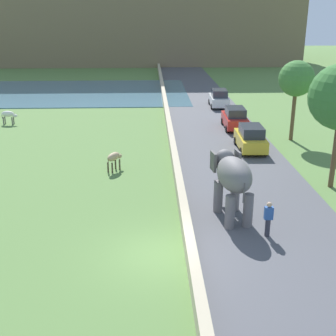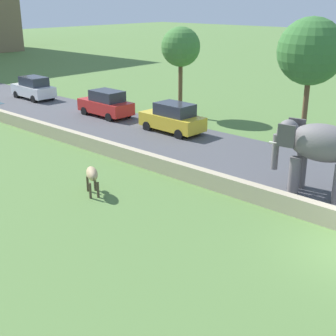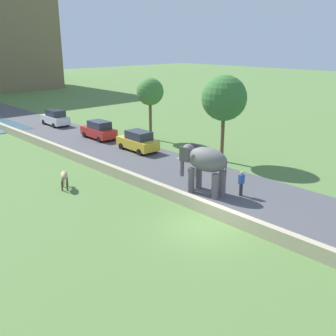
{
  "view_description": "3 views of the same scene",
  "coord_description": "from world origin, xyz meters",
  "px_view_note": "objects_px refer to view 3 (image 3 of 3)",
  "views": [
    {
      "loc": [
        -0.28,
        -15.42,
        9.16
      ],
      "look_at": [
        0.53,
        4.75,
        1.95
      ],
      "focal_mm": 47.19,
      "sensor_mm": 36.0,
      "label": 1
    },
    {
      "loc": [
        -13.53,
        -4.21,
        7.52
      ],
      "look_at": [
        -1.84,
        6.34,
        1.8
      ],
      "focal_mm": 49.95,
      "sensor_mm": 36.0,
      "label": 2
    },
    {
      "loc": [
        -13.85,
        -11.89,
        9.1
      ],
      "look_at": [
        1.64,
        4.55,
        1.71
      ],
      "focal_mm": 41.71,
      "sensor_mm": 36.0,
      "label": 3
    }
  ],
  "objects_px": {
    "elephant": "(204,162)",
    "person_beside_elephant": "(241,183)",
    "car_yellow": "(138,141)",
    "car_white": "(55,118)",
    "cow_tan": "(64,176)",
    "car_red": "(99,130)"
  },
  "relations": [
    {
      "from": "car_yellow",
      "to": "car_white",
      "type": "bearing_deg",
      "value": 90.0
    },
    {
      "from": "person_beside_elephant",
      "to": "elephant",
      "type": "bearing_deg",
      "value": 122.35
    },
    {
      "from": "elephant",
      "to": "car_red",
      "type": "distance_m",
      "value": 16.7
    },
    {
      "from": "elephant",
      "to": "car_red",
      "type": "relative_size",
      "value": 0.88
    },
    {
      "from": "elephant",
      "to": "car_yellow",
      "type": "relative_size",
      "value": 0.88
    },
    {
      "from": "elephant",
      "to": "car_red",
      "type": "xyz_separation_m",
      "value": [
        3.18,
        16.35,
        -1.14
      ]
    },
    {
      "from": "car_red",
      "to": "cow_tan",
      "type": "bearing_deg",
      "value": -133.26
    },
    {
      "from": "person_beside_elephant",
      "to": "cow_tan",
      "type": "relative_size",
      "value": 1.2
    },
    {
      "from": "car_yellow",
      "to": "car_white",
      "type": "xyz_separation_m",
      "value": [
        -0.0,
        14.65,
        0.0
      ]
    },
    {
      "from": "car_yellow",
      "to": "cow_tan",
      "type": "relative_size",
      "value": 2.98
    },
    {
      "from": "car_red",
      "to": "car_white",
      "type": "distance_m",
      "value": 8.68
    },
    {
      "from": "person_beside_elephant",
      "to": "cow_tan",
      "type": "bearing_deg",
      "value": 129.6
    },
    {
      "from": "person_beside_elephant",
      "to": "car_yellow",
      "type": "relative_size",
      "value": 0.4
    },
    {
      "from": "elephant",
      "to": "person_beside_elephant",
      "type": "distance_m",
      "value": 2.6
    },
    {
      "from": "elephant",
      "to": "car_yellow",
      "type": "height_order",
      "value": "elephant"
    },
    {
      "from": "car_red",
      "to": "car_white",
      "type": "relative_size",
      "value": 1.0
    },
    {
      "from": "car_yellow",
      "to": "car_white",
      "type": "relative_size",
      "value": 1.0
    },
    {
      "from": "car_white",
      "to": "cow_tan",
      "type": "bearing_deg",
      "value": -116.37
    },
    {
      "from": "elephant",
      "to": "car_white",
      "type": "height_order",
      "value": "elephant"
    },
    {
      "from": "car_yellow",
      "to": "person_beside_elephant",
      "type": "bearing_deg",
      "value": -98.94
    },
    {
      "from": "car_white",
      "to": "cow_tan",
      "type": "relative_size",
      "value": 2.98
    },
    {
      "from": "car_red",
      "to": "person_beside_elephant",
      "type": "bearing_deg",
      "value": -96.05
    }
  ]
}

